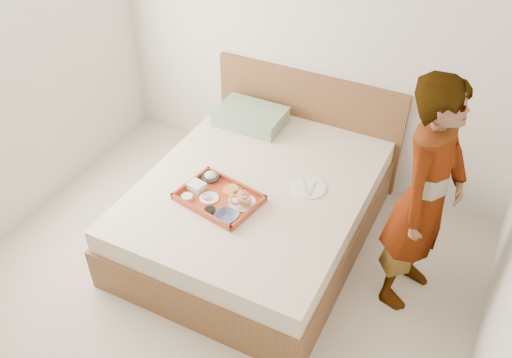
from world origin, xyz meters
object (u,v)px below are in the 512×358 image
Objects in this scene: dinner_plate at (309,188)px; person at (426,198)px; tray at (219,198)px; bed at (256,209)px.

person is at bearing -8.26° from dinner_plate.
dinner_plate is (0.51, 0.40, -0.02)m from tray.
person is at bearing 22.87° from tray.
tray reaches higher than dinner_plate.
person reaches higher than bed.
tray is at bearing -141.82° from dinner_plate.
dinner_plate is 0.15× the size of person.
tray is at bearing 114.94° from person.
person is (0.81, -0.12, 0.31)m from dinner_plate.
tray reaches higher than bed.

